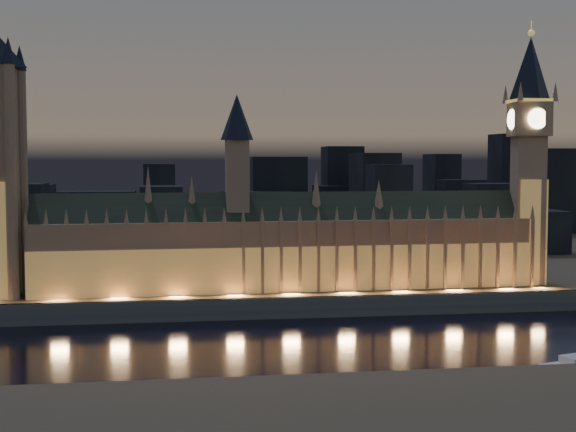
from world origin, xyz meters
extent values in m
plane|color=black|center=(0.00, 0.00, 0.00)|extent=(2000.00, 2000.00, 0.00)
cube|color=brown|center=(0.00, 520.00, 4.00)|extent=(2000.00, 960.00, 8.00)
cube|color=#434758|center=(0.00, 41.00, 4.00)|extent=(2000.00, 2.50, 8.00)
cube|color=#9C7F5B|center=(5.54, 62.00, 22.00)|extent=(200.50, 25.86, 28.00)
cube|color=#BA8B46|center=(5.54, 51.75, 17.00)|extent=(200.00, 0.50, 18.00)
cube|color=black|center=(5.54, 62.00, 39.00)|extent=(200.39, 22.12, 16.26)
cube|color=#9C7F5B|center=(-14.46, 62.00, 52.00)|extent=(9.00, 9.00, 32.00)
cone|color=black|center=(-14.46, 62.00, 77.00)|extent=(13.00, 13.00, 18.00)
cube|color=#9C7F5B|center=(-94.46, 51.40, 22.00)|extent=(1.20, 1.20, 28.00)
cone|color=#9C7F5B|center=(-94.46, 52.00, 39.00)|extent=(2.00, 2.00, 6.00)
cube|color=#9C7F5B|center=(-87.05, 51.40, 22.00)|extent=(1.20, 1.20, 28.00)
cone|color=#9C7F5B|center=(-87.05, 52.00, 39.00)|extent=(2.00, 2.00, 6.00)
cube|color=#9C7F5B|center=(-79.64, 51.40, 22.00)|extent=(1.20, 1.20, 28.00)
cone|color=#9C7F5B|center=(-79.64, 52.00, 39.00)|extent=(2.00, 2.00, 6.00)
cube|color=#9C7F5B|center=(-72.23, 51.40, 22.00)|extent=(1.20, 1.20, 28.00)
cone|color=#9C7F5B|center=(-72.23, 52.00, 39.00)|extent=(2.00, 2.00, 6.00)
cube|color=#9C7F5B|center=(-64.83, 51.40, 22.00)|extent=(1.20, 1.20, 28.00)
cone|color=#9C7F5B|center=(-64.83, 52.00, 39.00)|extent=(2.00, 2.00, 6.00)
cube|color=#9C7F5B|center=(-57.42, 51.40, 22.00)|extent=(1.20, 1.20, 28.00)
cone|color=#9C7F5B|center=(-57.42, 52.00, 39.00)|extent=(2.00, 2.00, 6.00)
cube|color=#9C7F5B|center=(-50.01, 51.40, 22.00)|extent=(1.20, 1.20, 28.00)
cone|color=#9C7F5B|center=(-50.01, 52.00, 39.00)|extent=(2.00, 2.00, 6.00)
cube|color=#9C7F5B|center=(-42.60, 51.40, 22.00)|extent=(1.20, 1.20, 28.00)
cone|color=#9C7F5B|center=(-42.60, 52.00, 39.00)|extent=(2.00, 2.00, 6.00)
cube|color=#9C7F5B|center=(-35.20, 51.40, 22.00)|extent=(1.20, 1.20, 28.00)
cone|color=#9C7F5B|center=(-35.20, 52.00, 39.00)|extent=(2.00, 2.00, 6.00)
cube|color=#9C7F5B|center=(-27.79, 51.40, 22.00)|extent=(1.20, 1.20, 28.00)
cone|color=#9C7F5B|center=(-27.79, 52.00, 39.00)|extent=(2.00, 2.00, 6.00)
cube|color=#9C7F5B|center=(-20.38, 51.40, 22.00)|extent=(1.20, 1.20, 28.00)
cone|color=#9C7F5B|center=(-20.38, 52.00, 39.00)|extent=(2.00, 2.00, 6.00)
cube|color=#9C7F5B|center=(-12.97, 51.40, 22.00)|extent=(1.20, 1.20, 28.00)
cone|color=#9C7F5B|center=(-12.97, 52.00, 39.00)|extent=(2.00, 2.00, 6.00)
cube|color=#9C7F5B|center=(-5.57, 51.40, 22.00)|extent=(1.20, 1.20, 28.00)
cone|color=#9C7F5B|center=(-5.57, 52.00, 39.00)|extent=(2.00, 2.00, 6.00)
cube|color=#9C7F5B|center=(1.84, 51.40, 22.00)|extent=(1.20, 1.20, 28.00)
cone|color=#9C7F5B|center=(1.84, 52.00, 39.00)|extent=(2.00, 2.00, 6.00)
cube|color=#9C7F5B|center=(9.25, 51.40, 22.00)|extent=(1.20, 1.20, 28.00)
cone|color=#9C7F5B|center=(9.25, 52.00, 39.00)|extent=(2.00, 2.00, 6.00)
cube|color=#9C7F5B|center=(16.65, 51.40, 22.00)|extent=(1.20, 1.20, 28.00)
cone|color=#9C7F5B|center=(16.65, 52.00, 39.00)|extent=(2.00, 2.00, 6.00)
cube|color=#9C7F5B|center=(24.06, 51.40, 22.00)|extent=(1.20, 1.20, 28.00)
cone|color=#9C7F5B|center=(24.06, 52.00, 39.00)|extent=(2.00, 2.00, 6.00)
cube|color=#9C7F5B|center=(31.47, 51.40, 22.00)|extent=(1.20, 1.20, 28.00)
cone|color=#9C7F5B|center=(31.47, 52.00, 39.00)|extent=(2.00, 2.00, 6.00)
cube|color=#9C7F5B|center=(38.88, 51.40, 22.00)|extent=(1.20, 1.20, 28.00)
cone|color=#9C7F5B|center=(38.88, 52.00, 39.00)|extent=(2.00, 2.00, 6.00)
cube|color=#9C7F5B|center=(46.28, 51.40, 22.00)|extent=(1.20, 1.20, 28.00)
cone|color=#9C7F5B|center=(46.28, 52.00, 39.00)|extent=(2.00, 2.00, 6.00)
cube|color=#9C7F5B|center=(53.69, 51.40, 22.00)|extent=(1.20, 1.20, 28.00)
cone|color=#9C7F5B|center=(53.69, 52.00, 39.00)|extent=(2.00, 2.00, 6.00)
cube|color=#9C7F5B|center=(61.10, 51.40, 22.00)|extent=(1.20, 1.20, 28.00)
cone|color=#9C7F5B|center=(61.10, 52.00, 39.00)|extent=(2.00, 2.00, 6.00)
cube|color=#9C7F5B|center=(68.51, 51.40, 22.00)|extent=(1.20, 1.20, 28.00)
cone|color=#9C7F5B|center=(68.51, 52.00, 39.00)|extent=(2.00, 2.00, 6.00)
cube|color=#9C7F5B|center=(75.91, 51.40, 22.00)|extent=(1.20, 1.20, 28.00)
cone|color=#9C7F5B|center=(75.91, 52.00, 39.00)|extent=(2.00, 2.00, 6.00)
cube|color=#9C7F5B|center=(83.32, 51.40, 22.00)|extent=(1.20, 1.20, 28.00)
cone|color=#9C7F5B|center=(83.32, 52.00, 39.00)|extent=(2.00, 2.00, 6.00)
cube|color=#9C7F5B|center=(90.73, 51.40, 22.00)|extent=(1.20, 1.20, 28.00)
cone|color=#9C7F5B|center=(90.73, 52.00, 39.00)|extent=(2.00, 2.00, 6.00)
cube|color=#9C7F5B|center=(98.14, 51.40, 22.00)|extent=(1.20, 1.20, 28.00)
cone|color=#9C7F5B|center=(98.14, 52.00, 39.00)|extent=(2.00, 2.00, 6.00)
cube|color=#9C7F5B|center=(105.54, 51.40, 22.00)|extent=(1.20, 1.20, 28.00)
cone|color=#9C7F5B|center=(105.54, 52.00, 39.00)|extent=(2.00, 2.00, 6.00)
cone|color=#9C7F5B|center=(-49.46, 62.00, 49.00)|extent=(4.40, 4.40, 18.00)
cone|color=#9C7F5B|center=(-32.46, 62.00, 47.00)|extent=(4.40, 4.40, 14.00)
cone|color=#9C7F5B|center=(17.54, 62.00, 48.00)|extent=(4.40, 4.40, 16.00)
cone|color=#9C7F5B|center=(43.54, 62.00, 46.00)|extent=(4.40, 4.40, 12.00)
cylinder|color=#9C7F5B|center=(-99.00, 51.00, 51.54)|extent=(4.40, 4.40, 87.07)
cone|color=black|center=(-99.00, 51.00, 100.07)|extent=(5.20, 5.20, 10.00)
cylinder|color=#9C7F5B|center=(-99.00, 73.00, 51.54)|extent=(4.40, 4.40, 87.07)
cone|color=black|center=(-99.00, 73.00, 100.07)|extent=(5.20, 5.20, 10.00)
cube|color=#9C7F5B|center=(108.00, 62.00, 38.96)|extent=(13.52, 13.52, 61.91)
cube|color=#BA8B46|center=(108.00, 55.80, 30.00)|extent=(12.00, 0.50, 44.00)
cube|color=#9C7F5B|center=(108.00, 62.00, 76.95)|extent=(15.00, 15.00, 14.08)
cube|color=#F2C64C|center=(108.00, 62.00, 84.59)|extent=(15.75, 15.75, 1.20)
cone|color=black|center=(108.00, 62.00, 98.19)|extent=(18.00, 18.00, 26.00)
sphere|color=#F2C64C|center=(108.00, 62.00, 112.69)|extent=(2.80, 2.80, 2.80)
cylinder|color=#F2C64C|center=(108.00, 62.00, 115.19)|extent=(0.40, 0.40, 5.00)
cylinder|color=#FFF2BF|center=(108.00, 54.25, 76.95)|extent=(8.40, 0.50, 8.40)
cylinder|color=#FFF2BF|center=(108.00, 69.75, 76.95)|extent=(8.40, 0.50, 8.40)
cylinder|color=#FFF2BF|center=(100.25, 62.00, 76.95)|extent=(0.50, 8.40, 8.40)
cylinder|color=#FFF2BF|center=(115.75, 62.00, 76.95)|extent=(0.50, 8.40, 8.40)
cone|color=#9C7F5B|center=(100.50, 54.50, 87.99)|extent=(2.60, 2.60, 8.00)
cone|color=#9C7F5B|center=(100.50, 69.50, 87.99)|extent=(2.60, 2.60, 8.00)
cone|color=#9C7F5B|center=(115.50, 54.50, 87.99)|extent=(2.60, 2.60, 8.00)
cone|color=#9C7F5B|center=(115.50, 69.50, 87.99)|extent=(2.60, 2.60, 8.00)
cube|color=black|center=(29.62, 130.59, 17.20)|extent=(19.03, 19.80, 18.39)
cube|color=black|center=(236.93, 284.12, 38.10)|extent=(42.59, 22.95, 60.20)
cube|color=black|center=(69.73, 142.01, 32.89)|extent=(19.65, 20.18, 49.78)
cube|color=black|center=(67.60, 287.29, 25.24)|extent=(19.44, 30.73, 34.48)
cube|color=black|center=(32.75, 293.60, 35.13)|extent=(37.76, 19.44, 54.27)
cube|color=black|center=(-47.91, 249.55, 32.84)|extent=(18.99, 34.57, 49.68)
cube|color=black|center=(-45.61, 157.00, 27.40)|extent=(21.11, 25.14, 38.80)
cube|color=black|center=(-78.43, 168.67, 25.96)|extent=(38.19, 23.57, 35.92)
cube|color=black|center=(179.38, 282.97, 16.93)|extent=(43.78, 39.06, 17.87)
cube|color=black|center=(-132.76, 315.96, 25.53)|extent=(19.72, 40.72, 35.06)
cube|color=black|center=(15.72, 279.78, 23.56)|extent=(44.53, 36.65, 31.13)
cube|color=black|center=(-27.10, 299.85, 16.94)|extent=(40.45, 27.15, 17.87)
cube|color=black|center=(88.46, 245.55, 36.22)|extent=(24.63, 41.01, 56.44)
cube|color=black|center=(-127.98, 260.53, 26.73)|extent=(18.33, 34.81, 37.46)
cube|color=black|center=(30.57, 174.58, 17.40)|extent=(44.15, 42.43, 18.80)
cube|color=black|center=(146.32, 189.31, 27.21)|extent=(30.39, 22.61, 38.42)
cube|color=black|center=(152.21, 259.49, 27.47)|extent=(28.33, 19.81, 38.94)
cube|color=black|center=(164.85, 170.48, 19.84)|extent=(24.83, 31.49, 23.68)
cube|color=black|center=(152.76, 301.59, 36.16)|extent=(19.19, 29.53, 56.32)
cube|color=black|center=(79.03, 300.00, 38.79)|extent=(26.00, 26.00, 61.59)
cube|color=black|center=(205.11, 300.00, 43.44)|extent=(26.00, 26.00, 70.88)
camera|label=1|loc=(-39.84, -256.75, 60.02)|focal=50.00mm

